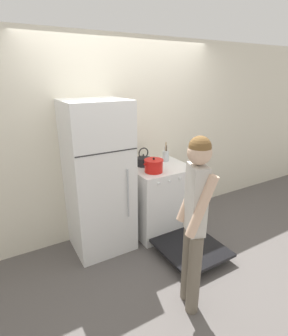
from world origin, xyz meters
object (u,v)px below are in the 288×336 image
(dutch_oven_pot, at_px, (154,166))
(person, at_px, (195,218))
(stove_range, at_px, (160,200))
(tea_kettle, at_px, (144,160))
(utensil_jar, at_px, (166,156))
(refrigerator, at_px, (99,179))

(dutch_oven_pot, height_order, person, person)
(stove_range, relative_size, dutch_oven_pot, 5.12)
(tea_kettle, xyz_separation_m, utensil_jar, (0.36, 0.01, 0.00))
(dutch_oven_pot, bearing_deg, refrigerator, 165.87)
(stove_range, xyz_separation_m, tea_kettle, (-0.16, 0.18, 0.55))
(stove_range, distance_m, tea_kettle, 0.60)
(refrigerator, height_order, tea_kettle, refrigerator)
(tea_kettle, bearing_deg, refrigerator, -170.97)
(refrigerator, relative_size, tea_kettle, 7.41)
(utensil_jar, height_order, person, person)
(utensil_jar, xyz_separation_m, person, (-0.66, -1.40, -0.08))
(dutch_oven_pot, height_order, tea_kettle, tea_kettle)
(utensil_jar, bearing_deg, person, -115.36)
(refrigerator, distance_m, dutch_oven_pot, 0.69)
(refrigerator, xyz_separation_m, utensil_jar, (1.03, 0.11, 0.10))
(stove_range, xyz_separation_m, person, (-0.47, -1.22, 0.47))
(tea_kettle, height_order, person, person)
(tea_kettle, relative_size, utensil_jar, 0.89)
(stove_range, relative_size, tea_kettle, 5.83)
(refrigerator, relative_size, stove_range, 1.27)
(refrigerator, height_order, stove_range, refrigerator)
(refrigerator, bearing_deg, stove_range, -4.68)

